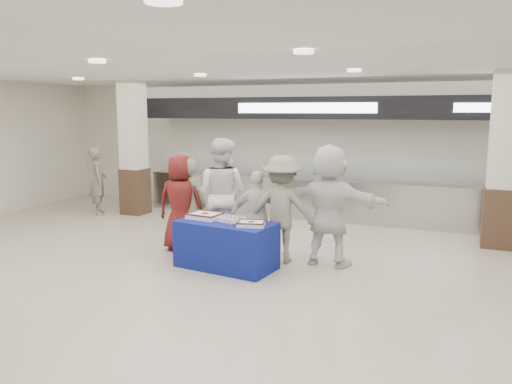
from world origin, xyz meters
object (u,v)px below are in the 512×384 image
at_px(soldier_a, 191,204).
at_px(sheet_cake_right, 251,223).
at_px(cupcake_tray, 229,219).
at_px(civilian_maroon, 181,203).
at_px(civilian_white, 329,205).
at_px(soldier_bg, 98,181).
at_px(chef_tall, 221,195).
at_px(sheet_cake_left, 205,215).
at_px(chef_short, 258,215).
at_px(display_table, 226,245).
at_px(soldier_b, 282,209).

bearing_deg(soldier_a, sheet_cake_right, 157.79).
height_order(sheet_cake_right, cupcake_tray, sheet_cake_right).
distance_m(civilian_maroon, soldier_a, 0.19).
bearing_deg(civilian_white, soldier_bg, -12.67).
distance_m(civilian_maroon, civilian_white, 2.68).
distance_m(sheet_cake_right, chef_tall, 1.47).
bearing_deg(sheet_cake_left, cupcake_tray, -7.68).
distance_m(cupcake_tray, civilian_white, 1.63).
bearing_deg(chef_short, soldier_a, -13.69).
xyz_separation_m(sheet_cake_left, civilian_maroon, (-0.77, 0.54, 0.06)).
relative_size(display_table, chef_tall, 0.77).
bearing_deg(soldier_a, soldier_b, -176.67).
bearing_deg(sheet_cake_left, chef_short, 37.06).
xyz_separation_m(sheet_cake_left, cupcake_tray, (0.46, -0.06, -0.02)).
bearing_deg(sheet_cake_right, soldier_b, 73.15).
bearing_deg(soldier_bg, soldier_a, -157.46).
height_order(sheet_cake_left, chef_tall, chef_tall).
xyz_separation_m(soldier_a, soldier_b, (1.77, -0.12, 0.06)).
bearing_deg(soldier_a, chef_tall, -156.00).
distance_m(soldier_a, chef_tall, 0.57).
relative_size(display_table, cupcake_tray, 2.95).
xyz_separation_m(soldier_a, chef_tall, (0.52, 0.16, 0.18)).
bearing_deg(sheet_cake_left, chef_tall, 97.83).
xyz_separation_m(chef_tall, civilian_white, (2.01, -0.14, -0.02)).
bearing_deg(cupcake_tray, civilian_white, 27.27).
bearing_deg(chef_tall, civilian_white, 173.51).
xyz_separation_m(sheet_cake_left, soldier_b, (1.13, 0.54, 0.09)).
height_order(sheet_cake_right, civilian_white, civilian_white).
bearing_deg(cupcake_tray, soldier_a, 146.53).
bearing_deg(civilian_white, sheet_cake_right, 46.04).
distance_m(display_table, chef_tall, 1.24).
xyz_separation_m(chef_tall, chef_short, (0.82, -0.28, -0.26)).
bearing_deg(display_table, sheet_cake_left, 174.21).
bearing_deg(civilian_maroon, sheet_cake_right, 145.32).
xyz_separation_m(sheet_cake_right, soldier_bg, (-5.17, 2.74, 0.02)).
relative_size(cupcake_tray, soldier_a, 0.32).
relative_size(sheet_cake_left, sheet_cake_right, 1.18).
xyz_separation_m(sheet_cake_left, chef_tall, (-0.11, 0.82, 0.20)).
height_order(sheet_cake_left, soldier_b, soldier_b).
bearing_deg(sheet_cake_left, display_table, -13.51).
bearing_deg(chef_short, soldier_bg, -30.22).
bearing_deg(civilian_maroon, civilian_white, 172.38).
xyz_separation_m(cupcake_tray, soldier_b, (0.67, 0.60, 0.10)).
xyz_separation_m(display_table, soldier_b, (0.71, 0.64, 0.51)).
distance_m(civilian_maroon, soldier_b, 1.91).
xyz_separation_m(sheet_cake_right, soldier_b, (0.23, 0.75, 0.10)).
bearing_deg(display_table, civilian_maroon, 159.67).
height_order(display_table, sheet_cake_right, sheet_cake_right).
bearing_deg(soldier_b, cupcake_tray, 34.42).
distance_m(chef_tall, soldier_b, 1.28).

